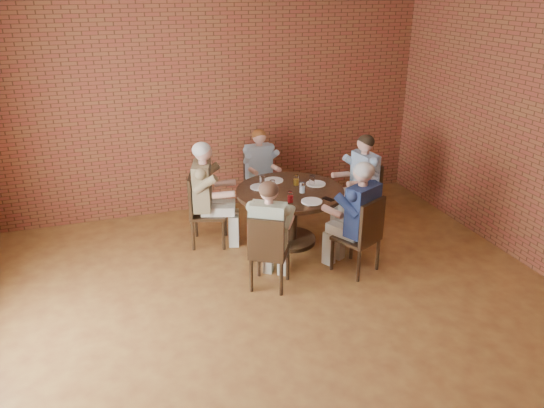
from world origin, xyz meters
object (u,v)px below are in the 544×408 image
object	(u,v)px
diner_a	(360,183)
diner_e	(357,218)
chair_c	(201,207)
chair_e	(363,234)
diner_c	(208,195)
chair_b	(259,179)
chair_d	(268,250)
smartphone	(328,199)
dining_table	(290,205)
chair_a	(365,192)
diner_b	(260,172)
diner_d	(270,235)

from	to	relation	value
diner_a	diner_e	distance (m)	1.24
chair_c	chair_e	bearing A→B (deg)	-113.22
diner_c	chair_e	size ratio (longest dim) A/B	1.45
diner_a	chair_b	bearing A→B (deg)	-138.52
chair_c	chair_d	distance (m)	1.45
chair_c	smartphone	bearing A→B (deg)	-101.80
dining_table	chair_c	distance (m)	1.16
dining_table	chair_c	bearing A→B (deg)	163.38
chair_a	diner_b	distance (m)	1.57
chair_e	chair_a	bearing A→B (deg)	-145.77
chair_b	chair_c	bearing A→B (deg)	-144.88
diner_c	chair_d	xyz separation A→B (m)	(0.38, -1.34, -0.20)
diner_a	chair_c	size ratio (longest dim) A/B	1.38
diner_c	diner_b	bearing A→B (deg)	-34.17
smartphone	diner_a	bearing A→B (deg)	13.31
chair_d	chair_e	size ratio (longest dim) A/B	0.95
diner_d	diner_a	bearing A→B (deg)	-115.19
diner_e	chair_b	bearing A→B (deg)	-102.29
diner_b	diner_c	world-z (taller)	diner_c
diner_c	diner_d	world-z (taller)	diner_c
diner_b	chair_e	world-z (taller)	diner_b
diner_a	diner_b	size ratio (longest dim) A/B	1.06
dining_table	diner_b	bearing A→B (deg)	93.43
diner_e	chair_c	bearing A→B (deg)	-65.83
diner_c	smartphone	world-z (taller)	diner_c
diner_b	chair_e	distance (m)	2.21
chair_c	chair_b	bearing A→B (deg)	-34.84
diner_e	diner_a	bearing A→B (deg)	-146.02
diner_b	diner_d	world-z (taller)	diner_d
chair_b	chair_c	xyz separation A→B (m)	(-1.05, -0.83, 0.03)
chair_d	diner_d	size ratio (longest dim) A/B	0.71
dining_table	diner_a	distance (m)	1.11
diner_c	chair_a	bearing A→B (deg)	-77.74
diner_a	diner_e	size ratio (longest dim) A/B	0.97
chair_a	chair_d	distance (m)	2.17
chair_b	smartphone	xyz separation A→B (m)	(0.41, -1.62, 0.26)
diner_a	diner_d	size ratio (longest dim) A/B	1.04
diner_b	diner_e	distance (m)	2.12
chair_c	smartphone	world-z (taller)	chair_c
chair_a	chair_c	bearing A→B (deg)	-101.55
chair_b	diner_d	xyz separation A→B (m)	(-0.53, -2.13, 0.15)
chair_a	diner_a	world-z (taller)	diner_a
chair_a	diner_d	size ratio (longest dim) A/B	0.73
dining_table	chair_d	distance (m)	1.22
smartphone	dining_table	bearing A→B (deg)	102.29
chair_c	smartphone	xyz separation A→B (m)	(1.45, -0.79, 0.23)
diner_c	chair_e	xyz separation A→B (m)	(1.55, -1.35, -0.18)
diner_a	chair_b	distance (m)	1.57
dining_table	chair_a	world-z (taller)	chair_a
diner_b	smartphone	size ratio (longest dim) A/B	8.35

